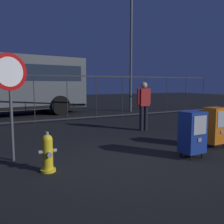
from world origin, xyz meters
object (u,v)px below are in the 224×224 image
Objects in this scene: newspaper_box_primary at (215,125)px; stop_sign at (10,84)px; street_light_near_left at (131,33)px; newspaper_box_secondary at (192,132)px; pedestrian at (144,103)px; fire_hydrant at (48,153)px.

stop_sign is (-4.65, 1.25, 1.03)m from newspaper_box_primary.
newspaper_box_primary is 9.16m from street_light_near_left.
street_light_near_left is at bearing 65.92° from newspaper_box_secondary.
stop_sign is 1.34× the size of pedestrian.
pedestrian is at bearing 32.30° from fire_hydrant.
street_light_near_left is at bearing 61.81° from pedestrian.
stop_sign is at bearing 164.92° from newspaper_box_primary.
fire_hydrant is 0.73× the size of newspaper_box_secondary.
newspaper_box_secondary is at bearing -162.88° from newspaper_box_primary.
stop_sign is 0.29× the size of street_light_near_left.
newspaper_box_primary is at bearing -3.60° from fire_hydrant.
street_light_near_left is (7.16, 6.64, 2.88)m from stop_sign.
fire_hydrant is 1.67m from stop_sign.
newspaper_box_primary is 1.23m from newspaper_box_secondary.
newspaper_box_primary is 0.13× the size of street_light_near_left.
fire_hydrant is at bearing 168.16° from newspaper_box_secondary.
newspaper_box_secondary is 0.61× the size of pedestrian.
street_light_near_left reaches higher than fire_hydrant.
newspaper_box_secondary is (-1.18, -0.36, 0.00)m from newspaper_box_primary.
stop_sign is at bearing 155.02° from newspaper_box_secondary.
stop_sign is at bearing 116.04° from fire_hydrant.
street_light_near_left is at bearing 72.36° from newspaper_box_primary.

